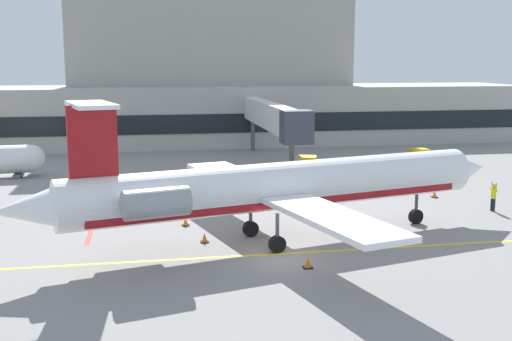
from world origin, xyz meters
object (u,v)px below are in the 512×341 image
at_px(pushback_tractor, 421,162).
at_px(regional_jet, 276,187).
at_px(marshaller, 493,196).
at_px(baggage_tug, 300,171).

bearing_deg(pushback_tractor, regional_jet, -132.42).
bearing_deg(marshaller, baggage_tug, 130.61).
height_order(baggage_tug, marshaller, baggage_tug).
bearing_deg(pushback_tractor, baggage_tug, -168.17).
height_order(regional_jet, marshaller, regional_jet).
relative_size(baggage_tug, pushback_tractor, 1.08).
relative_size(baggage_tug, marshaller, 2.00).
relative_size(regional_jet, pushback_tractor, 8.01).
bearing_deg(marshaller, regional_jet, -163.75).
xyz_separation_m(regional_jet, pushback_tractor, (17.44, 19.08, -2.19)).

